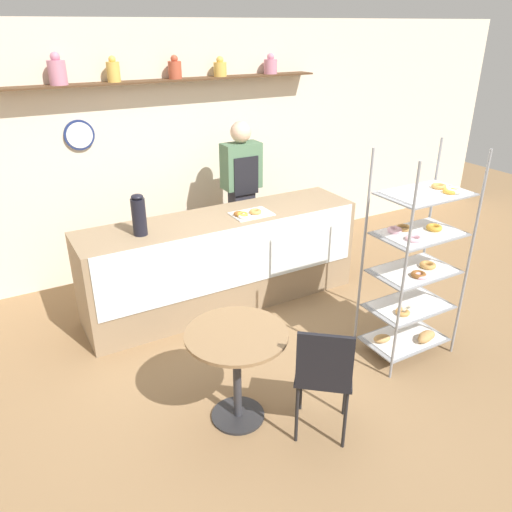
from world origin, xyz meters
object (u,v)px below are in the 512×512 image
person_worker (242,192)px  cafe_chair (324,371)px  cafe_table (237,355)px  coffee_carafe (139,215)px  donut_tray_counter (248,214)px  pastry_rack (415,272)px

person_worker → cafe_chair: (-0.78, -2.61, -0.39)m
person_worker → cafe_chair: 2.75m
cafe_table → person_worker: bearing=61.0°
coffee_carafe → person_worker: bearing=25.5°
cafe_table → cafe_chair: (0.42, -0.45, 0.01)m
cafe_table → cafe_chair: size_ratio=0.81×
cafe_table → donut_tray_counter: donut_tray_counter is taller
coffee_carafe → donut_tray_counter: 1.07m
pastry_rack → donut_tray_counter: size_ratio=4.62×
person_worker → cafe_table: 2.50m
person_worker → coffee_carafe: person_worker is taller
cafe_chair → person_worker: bearing=-67.1°
cafe_table → coffee_carafe: coffee_carafe is taller
cafe_table → cafe_chair: 0.61m
coffee_carafe → donut_tray_counter: bearing=-3.0°
pastry_rack → coffee_carafe: size_ratio=4.83×
pastry_rack → cafe_chair: size_ratio=2.00×
pastry_rack → person_worker: bearing=102.3°
person_worker → cafe_chair: size_ratio=1.90×
cafe_chair → coffee_carafe: size_ratio=2.42×
cafe_chair → donut_tray_counter: bearing=-64.6°
person_worker → cafe_table: person_worker is taller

